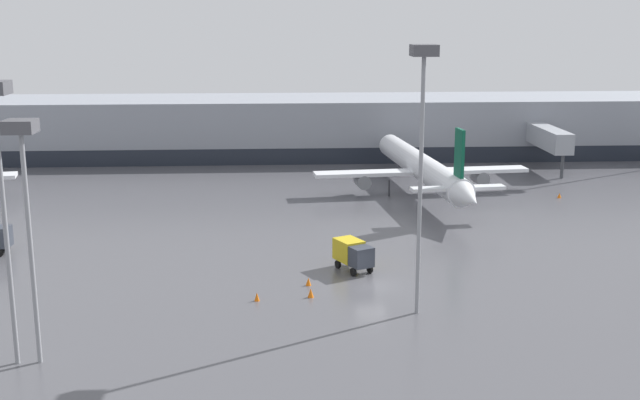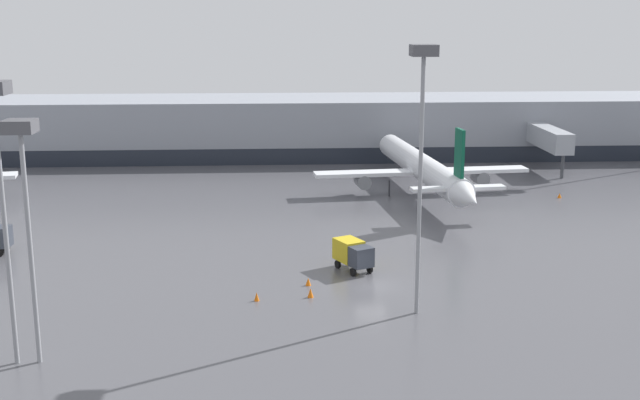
{
  "view_description": "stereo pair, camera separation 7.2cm",
  "coord_description": "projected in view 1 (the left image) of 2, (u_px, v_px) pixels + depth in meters",
  "views": [
    {
      "loc": [
        -7.75,
        -61.82,
        21.62
      ],
      "look_at": [
        -3.13,
        18.02,
        3.0
      ],
      "focal_mm": 45.0,
      "sensor_mm": 36.0,
      "label": 1
    },
    {
      "loc": [
        -7.68,
        -61.83,
        21.62
      ],
      "look_at": [
        -3.13,
        18.02,
        3.0
      ],
      "focal_mm": 45.0,
      "sensor_mm": 36.0,
      "label": 2
    }
  ],
  "objects": [
    {
      "name": "traffic_cone_2",
      "position": [
        257.0,
        297.0,
        61.79
      ],
      "size": [
        0.41,
        0.41,
        0.69
      ],
      "color": "orange",
      "rests_on": "ground_plane"
    },
    {
      "name": "apron_light_mast_3",
      "position": [
        24.0,
        170.0,
        48.13
      ],
      "size": [
        1.8,
        1.8,
        15.5
      ],
      "color": "gray",
      "rests_on": "ground_plane"
    },
    {
      "name": "traffic_cone_3",
      "position": [
        311.0,
        293.0,
        62.55
      ],
      "size": [
        0.48,
        0.48,
        0.74
      ],
      "color": "orange",
      "rests_on": "ground_plane"
    },
    {
      "name": "apron_light_mast_1",
      "position": [
        423.0,
        106.0,
        55.9
      ],
      "size": [
        1.8,
        1.8,
        19.57
      ],
      "color": "gray",
      "rests_on": "ground_plane"
    },
    {
      "name": "terminal_building",
      "position": [
        325.0,
        127.0,
        124.65
      ],
      "size": [
        160.0,
        28.69,
        9.0
      ],
      "color": "gray",
      "rests_on": "ground_plane"
    },
    {
      "name": "traffic_cone_0",
      "position": [
        308.0,
        282.0,
        65.3
      ],
      "size": [
        0.46,
        0.46,
        0.65
      ],
      "color": "orange",
      "rests_on": "ground_plane"
    },
    {
      "name": "service_truck_3",
      "position": [
        353.0,
        253.0,
        68.94
      ],
      "size": [
        3.42,
        4.41,
        2.57
      ],
      "rotation": [
        0.0,
        0.0,
        5.18
      ],
      "color": "gold",
      "rests_on": "ground_plane"
    },
    {
      "name": "ground_plane",
      "position": [
        371.0,
        285.0,
        65.45
      ],
      "size": [
        320.0,
        320.0,
        0.0
      ],
      "primitive_type": "plane",
      "color": "#4C4C51"
    },
    {
      "name": "parked_jet_1",
      "position": [
        422.0,
        167.0,
        98.02
      ],
      "size": [
        26.71,
        39.97,
        9.97
      ],
      "rotation": [
        0.0,
        0.0,
        1.67
      ],
      "color": "silver",
      "rests_on": "ground_plane"
    },
    {
      "name": "traffic_cone_4",
      "position": [
        559.0,
        195.0,
        96.42
      ],
      "size": [
        0.48,
        0.48,
        0.58
      ],
      "color": "orange",
      "rests_on": "ground_plane"
    }
  ]
}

